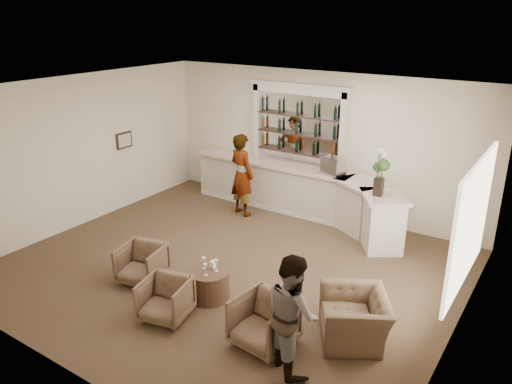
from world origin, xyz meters
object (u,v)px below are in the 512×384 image
(sommelier, at_px, (242,175))
(espresso_machine, at_px, (333,166))
(bar_counter, at_px, (300,192))
(armchair_center, at_px, (165,299))
(armchair_right, at_px, (264,322))
(guest, at_px, (292,313))
(armchair_left, at_px, (142,264))
(cocktail_table, at_px, (209,284))
(armchair_far, at_px, (354,318))
(flower_vase, at_px, (380,169))

(sommelier, xyz_separation_m, espresso_machine, (1.97, 0.71, 0.36))
(bar_counter, distance_m, armchair_center, 4.87)
(bar_counter, bearing_deg, armchair_right, -66.95)
(armchair_right, bearing_deg, sommelier, 135.03)
(guest, relative_size, armchair_left, 2.21)
(espresso_machine, bearing_deg, armchair_center, -84.42)
(sommelier, relative_size, espresso_machine, 4.38)
(cocktail_table, bearing_deg, armchair_far, 7.31)
(guest, height_order, armchair_right, guest)
(bar_counter, xyz_separation_m, armchair_left, (-0.84, -4.25, -0.23))
(armchair_far, bearing_deg, guest, -55.22)
(armchair_left, bearing_deg, bar_counter, 65.54)
(armchair_right, relative_size, espresso_machine, 1.86)
(guest, relative_size, espresso_machine, 3.78)
(flower_vase, bearing_deg, bar_counter, 161.62)
(guest, height_order, armchair_far, guest)
(bar_counter, height_order, flower_vase, flower_vase)
(cocktail_table, bearing_deg, flower_vase, 64.22)
(armchair_far, distance_m, flower_vase, 3.40)
(armchair_left, bearing_deg, armchair_far, -5.18)
(bar_counter, height_order, guest, guest)
(bar_counter, bearing_deg, guest, -62.26)
(armchair_left, relative_size, espresso_machine, 1.71)
(bar_counter, height_order, armchair_left, bar_counter)
(flower_vase, bearing_deg, sommelier, -179.76)
(armchair_far, bearing_deg, armchair_right, -81.70)
(armchair_center, bearing_deg, flower_vase, 52.64)
(sommelier, xyz_separation_m, guest, (3.65, -4.03, -0.13))
(sommelier, bearing_deg, guest, 148.66)
(armchair_right, bearing_deg, flower_vase, 93.67)
(armchair_right, height_order, flower_vase, flower_vase)
(armchair_left, xyz_separation_m, armchair_center, (1.13, -0.61, -0.01))
(bar_counter, bearing_deg, sommelier, -148.35)
(bar_counter, bearing_deg, armchair_far, -51.40)
(guest, xyz_separation_m, armchair_right, (-0.56, 0.20, -0.46))
(sommelier, height_order, espresso_machine, sommelier)
(bar_counter, relative_size, armchair_far, 5.32)
(armchair_right, xyz_separation_m, armchair_far, (1.02, 0.85, -0.03))
(armchair_far, bearing_deg, cocktail_table, -114.13)
(cocktail_table, bearing_deg, bar_counter, 97.11)
(cocktail_table, xyz_separation_m, armchair_center, (-0.20, -0.83, 0.08))
(flower_vase, bearing_deg, armchair_center, -113.52)
(armchair_right, bearing_deg, guest, -13.04)
(bar_counter, distance_m, espresso_machine, 1.11)
(armchair_right, bearing_deg, bar_counter, 119.22)
(armchair_right, distance_m, espresso_machine, 4.79)
(bar_counter, distance_m, armchair_left, 4.33)
(sommelier, xyz_separation_m, armchair_right, (3.09, -3.84, -0.60))
(armchair_right, height_order, armchair_far, armchair_right)
(bar_counter, height_order, armchair_center, bar_counter)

